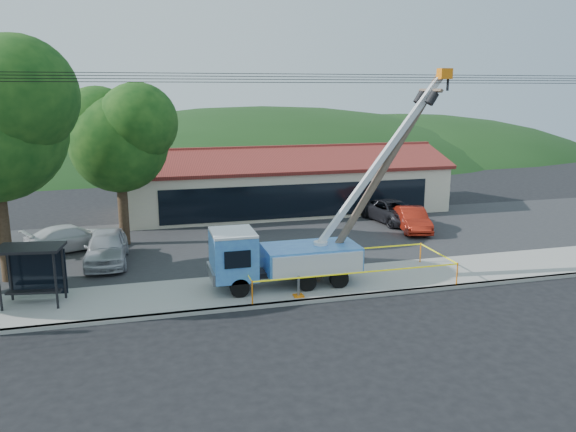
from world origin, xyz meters
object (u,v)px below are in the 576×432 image
(utility_truck, at_px, (283,253))
(car_dark, at_px, (392,224))
(car_silver, at_px, (108,265))
(car_red, at_px, (412,232))
(bus_shelter, at_px, (32,261))
(car_white, at_px, (72,252))
(leaning_pole, at_px, (384,168))

(utility_truck, bearing_deg, car_dark, 45.02)
(car_dark, bearing_deg, car_silver, -173.87)
(utility_truck, relative_size, car_red, 2.49)
(car_dark, bearing_deg, bus_shelter, -163.08)
(bus_shelter, bearing_deg, car_white, 94.60)
(car_white, bearing_deg, leaning_pole, -146.56)
(car_white, xyz_separation_m, car_dark, (19.49, 1.50, 0.00))
(car_red, xyz_separation_m, car_dark, (-0.19, 2.37, 0.00))
(car_silver, relative_size, car_white, 1.03)
(bus_shelter, xyz_separation_m, car_white, (0.55, 7.90, -1.90))
(car_silver, height_order, car_white, car_silver)
(leaning_pole, height_order, car_red, leaning_pole)
(car_silver, bearing_deg, leaning_pole, -22.20)
(leaning_pole, bearing_deg, car_red, 53.95)
(utility_truck, bearing_deg, car_red, 36.78)
(bus_shelter, relative_size, car_dark, 0.53)
(leaning_pole, distance_m, car_dark, 12.22)
(leaning_pole, distance_m, car_red, 10.51)
(utility_truck, height_order, leaning_pole, utility_truck)
(car_white, height_order, car_dark, car_dark)
(bus_shelter, distance_m, car_dark, 22.21)
(car_silver, bearing_deg, car_dark, 15.46)
(bus_shelter, distance_m, car_silver, 5.85)
(utility_truck, relative_size, bus_shelter, 3.98)
(car_white, distance_m, car_dark, 19.55)
(utility_truck, bearing_deg, car_white, 138.68)
(utility_truck, height_order, car_silver, utility_truck)
(utility_truck, relative_size, leaning_pole, 1.16)
(car_red, relative_size, car_dark, 0.85)
(car_red, relative_size, car_white, 0.91)
(car_red, height_order, car_dark, car_red)
(utility_truck, bearing_deg, leaning_pole, 1.70)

